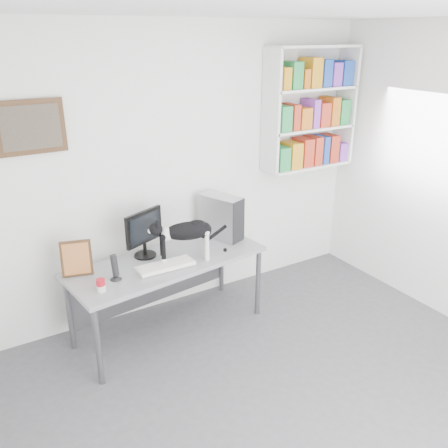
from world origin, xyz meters
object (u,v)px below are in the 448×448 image
object	(u,v)px
monitor	(144,234)
soup_can	(101,285)
desk	(169,295)
keyboard	(165,265)
speaker	(115,267)
leaning_print	(76,258)
cat	(186,241)
pc_tower	(221,217)
bookshelf	(310,109)

from	to	relation	value
monitor	soup_can	xyz separation A→B (m)	(-0.53, -0.40, -0.17)
desk	keyboard	bearing A→B (deg)	-128.27
speaker	leaning_print	world-z (taller)	leaning_print
cat	leaning_print	bearing A→B (deg)	-178.65
monitor	pc_tower	xyz separation A→B (m)	(0.79, 0.02, -0.01)
bookshelf	monitor	distance (m)	2.15
speaker	cat	world-z (taller)	cat
bookshelf	speaker	bearing A→B (deg)	-169.46
bookshelf	pc_tower	distance (m)	1.48
monitor	desk	bearing A→B (deg)	-73.50
monitor	keyboard	bearing A→B (deg)	-101.58
desk	leaning_print	distance (m)	0.92
pc_tower	speaker	bearing A→B (deg)	173.25
desk	speaker	xyz separation A→B (m)	(-0.51, -0.11, 0.47)
pc_tower	speaker	size ratio (longest dim) A/B	1.90
keyboard	pc_tower	world-z (taller)	pc_tower
monitor	soup_can	world-z (taller)	monitor
cat	desk	bearing A→B (deg)	158.41
keyboard	pc_tower	distance (m)	0.82
leaning_print	desk	bearing A→B (deg)	5.74
desk	leaning_print	world-z (taller)	leaning_print
soup_can	speaker	bearing A→B (deg)	38.33
keyboard	pc_tower	size ratio (longest dim) A/B	1.16
bookshelf	leaning_print	world-z (taller)	bookshelf
keyboard	cat	distance (m)	0.27
leaning_print	cat	bearing A→B (deg)	0.64
speaker	soup_can	world-z (taller)	speaker
speaker	pc_tower	bearing A→B (deg)	3.87
soup_can	bookshelf	bearing A→B (deg)	12.68
keyboard	monitor	bearing A→B (deg)	102.36
keyboard	leaning_print	size ratio (longest dim) A/B	1.60
soup_can	cat	xyz separation A→B (m)	(0.80, 0.13, 0.14)
bookshelf	desk	distance (m)	2.36
keyboard	bookshelf	bearing A→B (deg)	14.10
desk	bookshelf	bearing A→B (deg)	3.14
soup_can	cat	world-z (taller)	cat
leaning_print	speaker	bearing A→B (deg)	-29.83
pc_tower	soup_can	distance (m)	1.40
bookshelf	soup_can	distance (m)	2.75
bookshelf	leaning_print	xyz separation A→B (m)	(-2.55, -0.19, -0.97)
soup_can	keyboard	bearing A→B (deg)	10.47
keyboard	leaning_print	xyz separation A→B (m)	(-0.67, 0.26, 0.13)
bookshelf	cat	world-z (taller)	bookshelf
speaker	leaning_print	size ratio (longest dim) A/B	0.73
monitor	pc_tower	size ratio (longest dim) A/B	1.04
bookshelf	speaker	size ratio (longest dim) A/B	5.57
soup_can	desk	bearing A→B (deg)	19.56
pc_tower	leaning_print	distance (m)	1.40
desk	pc_tower	bearing A→B (deg)	9.00
desk	leaning_print	bearing A→B (deg)	163.30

